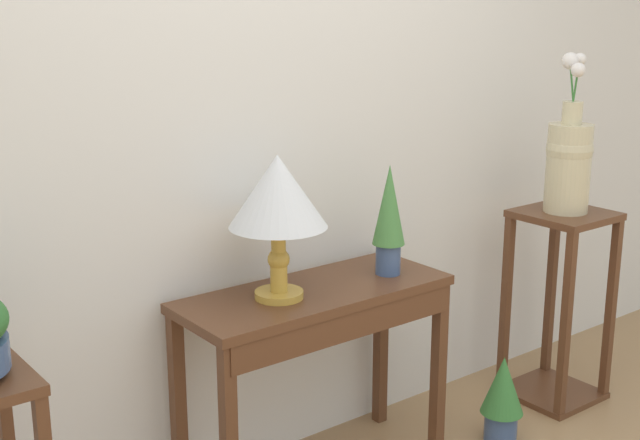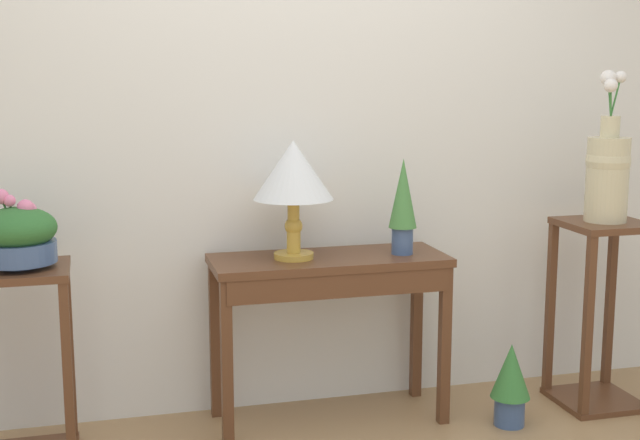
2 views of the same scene
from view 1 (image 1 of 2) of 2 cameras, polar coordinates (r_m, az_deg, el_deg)
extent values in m
cube|color=silver|center=(3.03, -5.74, 8.20)|extent=(9.00, 0.10, 2.80)
cube|color=#56331E|center=(3.03, -0.36, -4.95)|extent=(1.01, 0.40, 0.03)
cube|color=#56331E|center=(2.92, 1.80, -7.13)|extent=(0.94, 0.03, 0.10)
cube|color=#56331E|center=(3.34, 7.96, -9.98)|extent=(0.04, 0.04, 0.70)
cube|color=#56331E|center=(3.07, -9.50, -12.41)|extent=(0.05, 0.04, 0.70)
cube|color=#56331E|center=(3.56, 4.10, -8.28)|extent=(0.04, 0.04, 0.70)
cylinder|color=gold|center=(2.93, -2.77, -5.01)|extent=(0.17, 0.17, 0.02)
cylinder|color=gold|center=(2.91, -2.78, -3.72)|extent=(0.06, 0.06, 0.11)
sphere|color=gold|center=(2.89, -2.80, -2.65)|extent=(0.08, 0.08, 0.08)
cylinder|color=gold|center=(2.87, -2.81, -1.56)|extent=(0.05, 0.05, 0.11)
cone|color=silver|center=(2.83, -2.86, 1.96)|extent=(0.34, 0.34, 0.25)
cylinder|color=#3D5684|center=(3.17, 4.60, -2.62)|extent=(0.09, 0.09, 0.12)
cone|color=#478442|center=(3.12, 4.67, 1.03)|extent=(0.12, 0.12, 0.30)
cube|color=#56331E|center=(3.77, 16.12, 0.33)|extent=(0.36, 0.36, 0.03)
cube|color=#56331E|center=(4.04, 15.28, -11.12)|extent=(0.36, 0.36, 0.03)
cube|color=#56331E|center=(3.68, 16.18, -6.80)|extent=(0.04, 0.03, 0.80)
cube|color=#56331E|center=(3.93, 18.95, -5.64)|extent=(0.04, 0.03, 0.80)
cube|color=#56331E|center=(3.86, 12.37, -5.54)|extent=(0.04, 0.04, 0.80)
cube|color=#56331E|center=(4.10, 15.25, -4.52)|extent=(0.04, 0.04, 0.80)
cylinder|color=beige|center=(3.73, 16.33, 3.35)|extent=(0.19, 0.19, 0.38)
sphere|color=beige|center=(3.71, 16.43, 4.60)|extent=(0.20, 0.20, 0.20)
cylinder|color=beige|center=(3.69, 16.59, 6.92)|extent=(0.08, 0.08, 0.09)
cylinder|color=#387A38|center=(3.68, 16.55, 8.93)|extent=(0.02, 0.03, 0.17)
sphere|color=white|center=(3.68, 16.46, 10.21)|extent=(0.07, 0.07, 0.07)
cylinder|color=#387A38|center=(3.65, 16.80, 8.63)|extent=(0.04, 0.05, 0.14)
sphere|color=white|center=(3.63, 16.95, 9.63)|extent=(0.06, 0.06, 0.06)
cylinder|color=#387A38|center=(3.70, 16.85, 8.97)|extent=(0.06, 0.03, 0.17)
sphere|color=white|center=(3.72, 17.06, 10.28)|extent=(0.05, 0.05, 0.05)
cylinder|color=#3D5684|center=(3.59, 12.04, -13.43)|extent=(0.13, 0.13, 0.13)
cone|color=#387A38|center=(3.51, 12.20, -10.77)|extent=(0.17, 0.17, 0.24)
camera|label=2|loc=(1.44, 106.93, -12.94)|focal=48.34mm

